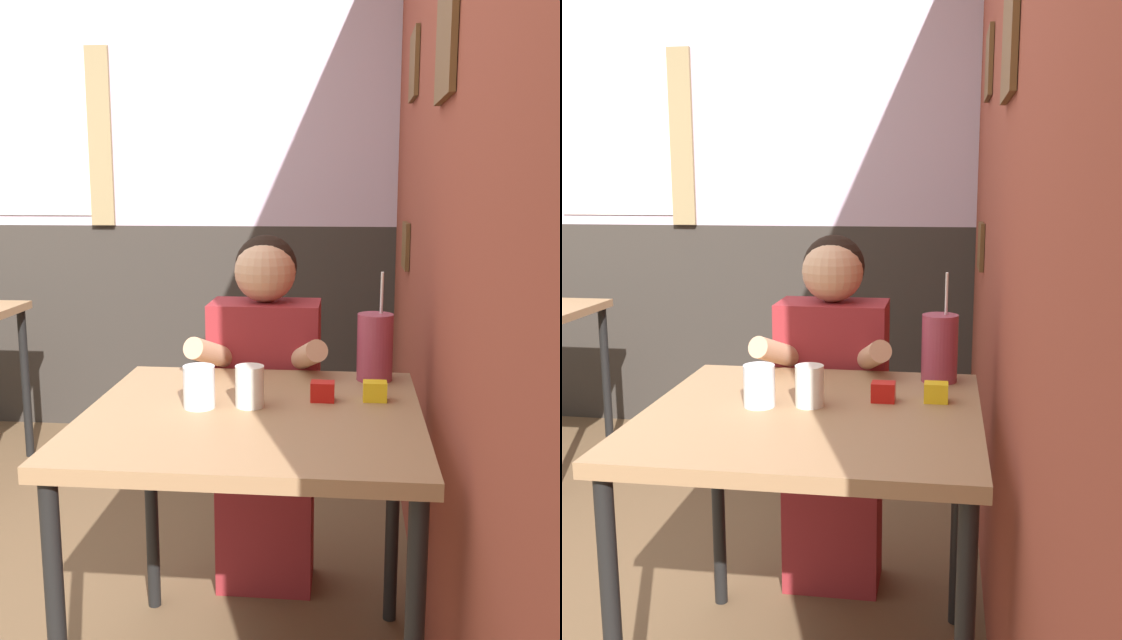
% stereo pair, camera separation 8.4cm
% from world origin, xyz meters
% --- Properties ---
extents(brick_wall_right, '(0.08, 4.30, 2.70)m').
position_xyz_m(brick_wall_right, '(1.52, 1.15, 1.35)').
color(brick_wall_right, brown).
rests_on(brick_wall_right, ground_plane).
extents(back_wall, '(5.97, 0.09, 2.70)m').
position_xyz_m(back_wall, '(-0.01, 2.33, 1.36)').
color(back_wall, silver).
rests_on(back_wall, ground_plane).
extents(main_table, '(0.81, 0.79, 0.77)m').
position_xyz_m(main_table, '(1.03, 0.28, 0.68)').
color(main_table, '#93704C').
rests_on(main_table, ground_plane).
extents(person_seated, '(0.42, 0.40, 1.16)m').
position_xyz_m(person_seated, '(0.99, 0.80, 0.60)').
color(person_seated, maroon).
rests_on(person_seated, ground_plane).
extents(cocktail_pitcher, '(0.10, 0.10, 0.31)m').
position_xyz_m(cocktail_pitcher, '(1.33, 0.59, 0.86)').
color(cocktail_pitcher, '#99384C').
rests_on(cocktail_pitcher, main_table).
extents(glass_near_pitcher, '(0.08, 0.08, 0.10)m').
position_xyz_m(glass_near_pitcher, '(0.89, 0.29, 0.82)').
color(glass_near_pitcher, silver).
rests_on(glass_near_pitcher, main_table).
extents(glass_center, '(0.07, 0.07, 0.10)m').
position_xyz_m(glass_center, '(1.01, 0.31, 0.82)').
color(glass_center, silver).
rests_on(glass_center, main_table).
extents(condiment_ketchup, '(0.06, 0.04, 0.05)m').
position_xyz_m(condiment_ketchup, '(1.19, 0.38, 0.79)').
color(condiment_ketchup, '#B7140F').
rests_on(condiment_ketchup, main_table).
extents(condiment_mustard, '(0.06, 0.04, 0.05)m').
position_xyz_m(condiment_mustard, '(1.32, 0.39, 0.79)').
color(condiment_mustard, yellow).
rests_on(condiment_mustard, main_table).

